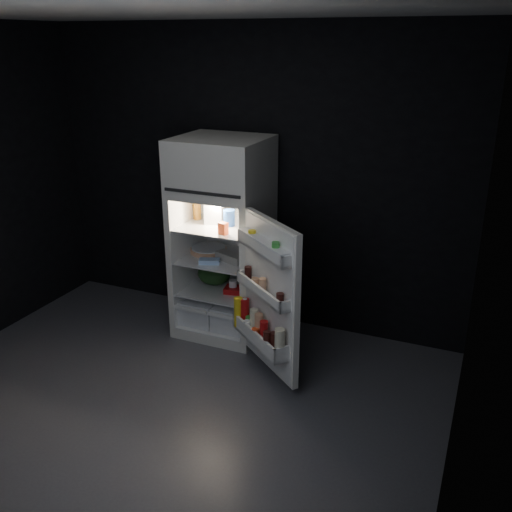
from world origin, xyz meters
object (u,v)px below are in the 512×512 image
at_px(refrigerator, 224,231).
at_px(milk_jug, 214,210).
at_px(yogurt_tray, 239,290).
at_px(fridge_door, 267,299).
at_px(egg_carton, 230,257).

height_order(refrigerator, milk_jug, refrigerator).
bearing_deg(yogurt_tray, refrigerator, 145.20).
relative_size(fridge_door, milk_jug, 5.08).
xyz_separation_m(fridge_door, milk_jug, (-0.75, 0.60, 0.47)).
xyz_separation_m(refrigerator, fridge_door, (0.67, -0.61, -0.28)).
relative_size(egg_carton, yogurt_tray, 1.11).
distance_m(refrigerator, yogurt_tray, 0.54).
distance_m(milk_jug, egg_carton, 0.44).
xyz_separation_m(refrigerator, yogurt_tray, (0.18, -0.09, -0.50)).
xyz_separation_m(fridge_door, yogurt_tray, (-0.48, 0.53, -0.23)).
height_order(fridge_door, milk_jug, fridge_door).
height_order(milk_jug, egg_carton, milk_jug).
height_order(refrigerator, fridge_door, refrigerator).
bearing_deg(milk_jug, refrigerator, -7.39).
bearing_deg(fridge_door, egg_carton, 137.63).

